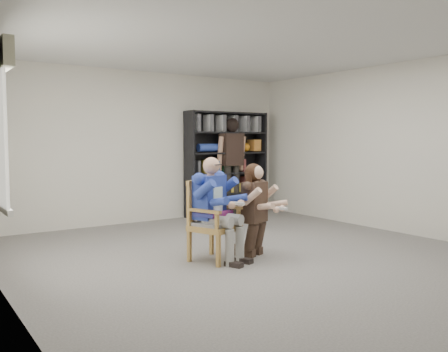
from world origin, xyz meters
TOP-DOWN VIEW (x-y plane):
  - room_shell at (0.00, 0.00)m, footprint 6.00×7.00m
  - floor at (0.00, 0.00)m, footprint 6.00×7.00m
  - armchair at (-0.53, 0.33)m, footprint 0.76×0.75m
  - seated_man at (-0.53, 0.33)m, footprint 0.82×0.95m
  - kneeling_woman at (0.05, 0.21)m, footprint 0.77×0.95m
  - bookshelf at (1.70, 3.28)m, footprint 1.80×0.38m
  - standing_man at (1.75, 3.17)m, footprint 0.61×0.35m

SIDE VIEW (x-z plane):
  - floor at x=0.00m, z-range -0.01..0.01m
  - armchair at x=-0.53m, z-range 0.00..1.03m
  - kneeling_woman at x=0.05m, z-range 0.00..1.22m
  - seated_man at x=-0.53m, z-range 0.00..1.33m
  - standing_man at x=1.75m, z-range 0.00..1.95m
  - bookshelf at x=1.70m, z-range 0.00..2.10m
  - room_shell at x=0.00m, z-range 0.00..2.80m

